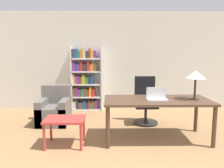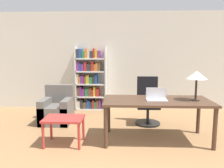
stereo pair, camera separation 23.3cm
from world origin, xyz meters
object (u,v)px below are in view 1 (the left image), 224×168
table_lamp (196,75)px  office_chair (145,103)px  side_table_blue (65,123)px  bookshelf (85,80)px  laptop (157,97)px  desk (157,104)px  armchair (54,111)px

table_lamp → office_chair: bearing=125.5°
table_lamp → side_table_blue: size_ratio=0.78×
office_chair → side_table_blue: (-1.57, -1.23, -0.06)m
side_table_blue → bookshelf: size_ratio=0.38×
side_table_blue → table_lamp: bearing=5.9°
laptop → table_lamp: size_ratio=0.69×
laptop → office_chair: 1.06m
desk → bookshelf: bookshelf is taller
office_chair → side_table_blue: bearing=-141.8°
table_lamp → bookshelf: bookshelf is taller
laptop → armchair: laptop is taller
armchair → bookshelf: bearing=64.2°
armchair → laptop: bearing=-25.2°
armchair → bookshelf: bookshelf is taller
side_table_blue → armchair: size_ratio=0.80×
desk → bookshelf: 2.62m
table_lamp → side_table_blue: table_lamp is taller
desk → bookshelf: size_ratio=1.08×
table_lamp → armchair: (-2.76, 0.97, -0.90)m
side_table_blue → bookshelf: (0.09, 2.38, 0.43)m
desk → laptop: size_ratio=5.26×
office_chair → laptop: bearing=-88.2°
office_chair → desk: bearing=-87.6°
laptop → office_chair: bearing=91.8°
table_lamp → desk: bearing=177.7°
table_lamp → armchair: size_ratio=0.62×
laptop → office_chair: size_ratio=0.34×
laptop → table_lamp: (0.68, 0.01, 0.39)m
table_lamp → office_chair: 1.42m
desk → office_chair: bearing=92.4°
desk → table_lamp: (0.67, -0.03, 0.52)m
bookshelf → office_chair: bearing=-37.8°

